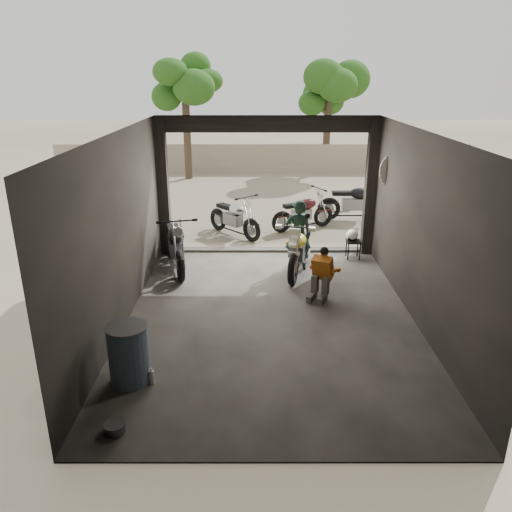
{
  "coord_description": "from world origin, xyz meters",
  "views": [
    {
      "loc": [
        -0.26,
        -7.89,
        4.07
      ],
      "look_at": [
        -0.25,
        0.6,
        0.95
      ],
      "focal_mm": 35.0,
      "sensor_mm": 36.0,
      "label": 1
    }
  ],
  "objects_px": {
    "left_bike": "(176,241)",
    "outside_bike_b": "(303,210)",
    "outside_bike_c": "(355,199)",
    "mechanic": "(321,275)",
    "outside_bike_a": "(234,215)",
    "sign_post": "(398,189)",
    "helmet": "(352,235)",
    "rider": "(298,235)",
    "main_bike": "(299,246)",
    "oil_drum": "(129,355)",
    "stool": "(353,243)"
  },
  "relations": [
    {
      "from": "left_bike",
      "to": "stool",
      "type": "distance_m",
      "value": 4.05
    },
    {
      "from": "left_bike",
      "to": "outside_bike_a",
      "type": "height_order",
      "value": "left_bike"
    },
    {
      "from": "outside_bike_a",
      "to": "stool",
      "type": "bearing_deg",
      "value": -74.78
    },
    {
      "from": "rider",
      "to": "helmet",
      "type": "relative_size",
      "value": 5.46
    },
    {
      "from": "outside_bike_a",
      "to": "rider",
      "type": "relative_size",
      "value": 1.09
    },
    {
      "from": "outside_bike_b",
      "to": "outside_bike_c",
      "type": "bearing_deg",
      "value": -85.93
    },
    {
      "from": "rider",
      "to": "oil_drum",
      "type": "height_order",
      "value": "rider"
    },
    {
      "from": "rider",
      "to": "stool",
      "type": "relative_size",
      "value": 3.51
    },
    {
      "from": "sign_post",
      "to": "helmet",
      "type": "bearing_deg",
      "value": 172.7
    },
    {
      "from": "sign_post",
      "to": "stool",
      "type": "bearing_deg",
      "value": 173.39
    },
    {
      "from": "sign_post",
      "to": "left_bike",
      "type": "bearing_deg",
      "value": -156.77
    },
    {
      "from": "stool",
      "to": "oil_drum",
      "type": "xyz_separation_m",
      "value": [
        -4.0,
        -4.93,
        0.06
      ]
    },
    {
      "from": "left_bike",
      "to": "stool",
      "type": "height_order",
      "value": "left_bike"
    },
    {
      "from": "mechanic",
      "to": "stool",
      "type": "relative_size",
      "value": 2.15
    },
    {
      "from": "outside_bike_c",
      "to": "rider",
      "type": "height_order",
      "value": "rider"
    },
    {
      "from": "stool",
      "to": "oil_drum",
      "type": "bearing_deg",
      "value": -129.03
    },
    {
      "from": "left_bike",
      "to": "sign_post",
      "type": "height_order",
      "value": "sign_post"
    },
    {
      "from": "rider",
      "to": "helmet",
      "type": "bearing_deg",
      "value": -151.56
    },
    {
      "from": "outside_bike_c",
      "to": "stool",
      "type": "xyz_separation_m",
      "value": [
        -0.63,
        -3.25,
        -0.26
      ]
    },
    {
      "from": "outside_bike_b",
      "to": "stool",
      "type": "distance_m",
      "value": 2.53
    },
    {
      "from": "left_bike",
      "to": "rider",
      "type": "bearing_deg",
      "value": -15.84
    },
    {
      "from": "main_bike",
      "to": "outside_bike_a",
      "type": "distance_m",
      "value": 3.01
    },
    {
      "from": "mechanic",
      "to": "sign_post",
      "type": "relative_size",
      "value": 0.38
    },
    {
      "from": "mechanic",
      "to": "helmet",
      "type": "distance_m",
      "value": 2.43
    },
    {
      "from": "outside_bike_c",
      "to": "oil_drum",
      "type": "distance_m",
      "value": 9.41
    },
    {
      "from": "left_bike",
      "to": "outside_bike_b",
      "type": "height_order",
      "value": "left_bike"
    },
    {
      "from": "main_bike",
      "to": "outside_bike_a",
      "type": "xyz_separation_m",
      "value": [
        -1.49,
        2.62,
        -0.03
      ]
    },
    {
      "from": "outside_bike_c",
      "to": "sign_post",
      "type": "distance_m",
      "value": 3.83
    },
    {
      "from": "outside_bike_c",
      "to": "oil_drum",
      "type": "xyz_separation_m",
      "value": [
        -4.63,
        -8.19,
        -0.21
      ]
    },
    {
      "from": "outside_bike_c",
      "to": "stool",
      "type": "bearing_deg",
      "value": 168.86
    },
    {
      "from": "oil_drum",
      "to": "outside_bike_b",
      "type": "bearing_deg",
      "value": 67.29
    },
    {
      "from": "left_bike",
      "to": "rider",
      "type": "distance_m",
      "value": 2.66
    },
    {
      "from": "rider",
      "to": "sign_post",
      "type": "bearing_deg",
      "value": -172.62
    },
    {
      "from": "outside_bike_c",
      "to": "mechanic",
      "type": "height_order",
      "value": "outside_bike_c"
    },
    {
      "from": "left_bike",
      "to": "mechanic",
      "type": "relative_size",
      "value": 1.94
    },
    {
      "from": "outside_bike_a",
      "to": "outside_bike_c",
      "type": "distance_m",
      "value": 3.77
    },
    {
      "from": "mechanic",
      "to": "sign_post",
      "type": "bearing_deg",
      "value": 70.62
    },
    {
      "from": "main_bike",
      "to": "helmet",
      "type": "bearing_deg",
      "value": 48.5
    },
    {
      "from": "left_bike",
      "to": "outside_bike_a",
      "type": "bearing_deg",
      "value": 48.84
    },
    {
      "from": "outside_bike_b",
      "to": "oil_drum",
      "type": "relative_size",
      "value": 1.93
    },
    {
      "from": "outside_bike_c",
      "to": "oil_drum",
      "type": "relative_size",
      "value": 2.19
    },
    {
      "from": "main_bike",
      "to": "sign_post",
      "type": "height_order",
      "value": "sign_post"
    },
    {
      "from": "main_bike",
      "to": "stool",
      "type": "bearing_deg",
      "value": 46.78
    },
    {
      "from": "rider",
      "to": "oil_drum",
      "type": "distance_m",
      "value": 5.05
    },
    {
      "from": "main_bike",
      "to": "sign_post",
      "type": "xyz_separation_m",
      "value": [
        2.11,
        0.45,
        1.14
      ]
    },
    {
      "from": "main_bike",
      "to": "mechanic",
      "type": "relative_size",
      "value": 1.9
    },
    {
      "from": "outside_bike_c",
      "to": "sign_post",
      "type": "bearing_deg",
      "value": -177.8
    },
    {
      "from": "main_bike",
      "to": "helmet",
      "type": "xyz_separation_m",
      "value": [
        1.29,
        0.88,
        -0.03
      ]
    },
    {
      "from": "rider",
      "to": "outside_bike_c",
      "type": "bearing_deg",
      "value": -116.2
    },
    {
      "from": "left_bike",
      "to": "oil_drum",
      "type": "relative_size",
      "value": 2.17
    }
  ]
}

